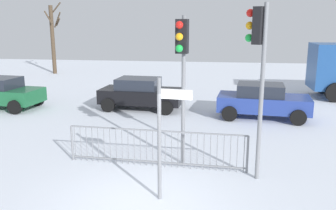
{
  "coord_description": "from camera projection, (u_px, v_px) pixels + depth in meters",
  "views": [
    {
      "loc": [
        1.69,
        -7.3,
        4.03
      ],
      "look_at": [
        0.13,
        3.77,
        1.45
      ],
      "focal_mm": 38.74,
      "sensor_mm": 36.0,
      "label": 1
    }
  ],
  "objects": [
    {
      "name": "ground_plane",
      "position": [
        139.0,
        204.0,
        8.18
      ],
      "size": [
        60.0,
        60.0,
        0.0
      ],
      "primitive_type": "plane",
      "color": "silver"
    },
    {
      "name": "traffic_light_foreground_right",
      "position": [
        258.0,
        53.0,
        8.9
      ],
      "size": [
        0.51,
        0.43,
        4.48
      ],
      "rotation": [
        0.0,
        0.0,
        1.02
      ],
      "color": "slate",
      "rests_on": "ground"
    },
    {
      "name": "traffic_light_rear_right",
      "position": [
        182.0,
        58.0,
        9.73
      ],
      "size": [
        0.36,
        0.56,
        4.2
      ],
      "rotation": [
        0.0,
        0.0,
        2.95
      ],
      "color": "slate",
      "rests_on": "ground"
    },
    {
      "name": "direction_sign_post",
      "position": [
        162.0,
        133.0,
        8.08
      ],
      "size": [
        0.79,
        0.15,
        2.85
      ],
      "rotation": [
        0.0,
        0.0,
        -0.13
      ],
      "color": "slate",
      "rests_on": "ground"
    },
    {
      "name": "pedestrian_guard_railing",
      "position": [
        156.0,
        148.0,
        10.24
      ],
      "size": [
        5.13,
        0.31,
        1.07
      ],
      "rotation": [
        0.0,
        0.0,
        -0.05
      ],
      "color": "slate",
      "rests_on": "ground"
    },
    {
      "name": "car_blue_trailing",
      "position": [
        262.0,
        100.0,
        15.38
      ],
      "size": [
        3.95,
        2.24,
        1.47
      ],
      "rotation": [
        0.0,
        0.0,
        -0.1
      ],
      "color": "navy",
      "rests_on": "ground"
    },
    {
      "name": "car_green_mid",
      "position": [
        0.0,
        92.0,
        17.15
      ],
      "size": [
        3.96,
        2.28,
        1.47
      ],
      "rotation": [
        0.0,
        0.0,
        -0.11
      ],
      "color": "#195933",
      "rests_on": "ground"
    },
    {
      "name": "car_black_near",
      "position": [
        141.0,
        93.0,
        16.95
      ],
      "size": [
        3.9,
        2.14,
        1.47
      ],
      "rotation": [
        0.0,
        0.0,
        -0.07
      ],
      "color": "black",
      "rests_on": "ground"
    },
    {
      "name": "bare_tree_left",
      "position": [
        53.0,
        37.0,
        28.29
      ],
      "size": [
        1.3,
        1.24,
        5.52
      ],
      "color": "#473828",
      "rests_on": "ground"
    }
  ]
}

